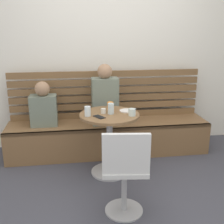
% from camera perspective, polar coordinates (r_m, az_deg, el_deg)
% --- Properties ---
extents(ground, '(8.00, 8.00, 0.00)m').
position_cam_1_polar(ground, '(2.93, 2.64, -17.98)').
color(ground, '#42424C').
extents(back_wall, '(5.20, 0.10, 2.90)m').
position_cam_1_polar(back_wall, '(4.04, -1.59, 13.63)').
color(back_wall, white).
rests_on(back_wall, ground).
extents(booth_bench, '(2.70, 0.52, 0.44)m').
position_cam_1_polar(booth_bench, '(3.87, -0.67, -5.21)').
color(booth_bench, brown).
rests_on(booth_bench, ground).
extents(booth_backrest, '(2.65, 0.04, 0.67)m').
position_cam_1_polar(booth_backrest, '(3.93, -1.17, 3.65)').
color(booth_backrest, brown).
rests_on(booth_backrest, booth_bench).
extents(cafe_table, '(0.68, 0.68, 0.74)m').
position_cam_1_polar(cafe_table, '(3.23, -0.51, -4.11)').
color(cafe_table, '#ADADB2').
rests_on(cafe_table, ground).
extents(white_chair, '(0.45, 0.45, 0.85)m').
position_cam_1_polar(white_chair, '(2.53, 2.65, -11.74)').
color(white_chair, '#ADADB2').
rests_on(white_chair, ground).
extents(person_adult, '(0.34, 0.22, 0.79)m').
position_cam_1_polar(person_adult, '(3.66, -1.45, 2.97)').
color(person_adult, slate).
rests_on(person_adult, booth_bench).
extents(person_child_left, '(0.34, 0.22, 0.58)m').
position_cam_1_polar(person_child_left, '(3.73, -13.77, 1.09)').
color(person_child_left, slate).
rests_on(person_child_left, booth_bench).
extents(cup_glass_tall, '(0.07, 0.07, 0.12)m').
position_cam_1_polar(cup_glass_tall, '(3.14, -0.23, 0.68)').
color(cup_glass_tall, silver).
rests_on(cup_glass_tall, cafe_table).
extents(cup_espresso_small, '(0.06, 0.06, 0.05)m').
position_cam_1_polar(cup_espresso_small, '(3.17, -1.77, 0.21)').
color(cup_espresso_small, silver).
rests_on(cup_espresso_small, cafe_table).
extents(cup_glass_short, '(0.08, 0.08, 0.08)m').
position_cam_1_polar(cup_glass_short, '(3.08, 4.10, -0.05)').
color(cup_glass_short, silver).
rests_on(cup_glass_short, cafe_table).
extents(cup_tumbler_orange, '(0.07, 0.07, 0.10)m').
position_cam_1_polar(cup_tumbler_orange, '(3.28, -0.35, 1.19)').
color(cup_tumbler_orange, orange).
rests_on(cup_tumbler_orange, cafe_table).
extents(cup_water_clear, '(0.07, 0.07, 0.11)m').
position_cam_1_polar(cup_water_clear, '(3.07, -4.99, 0.15)').
color(cup_water_clear, white).
rests_on(cup_water_clear, cafe_table).
extents(plate_small, '(0.17, 0.17, 0.01)m').
position_cam_1_polar(plate_small, '(3.26, 3.06, 0.26)').
color(plate_small, white).
rests_on(plate_small, cafe_table).
extents(phone_on_table, '(0.13, 0.16, 0.01)m').
position_cam_1_polar(phone_on_table, '(3.04, -2.62, -0.99)').
color(phone_on_table, black).
rests_on(phone_on_table, cafe_table).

